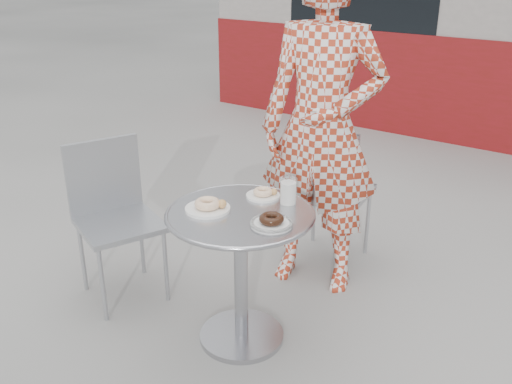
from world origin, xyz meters
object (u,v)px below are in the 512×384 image
Objects in this scene: chair_far at (329,220)px; seated_person at (322,128)px; bistro_table at (241,245)px; chair_left at (122,252)px; plate_checker at (271,222)px; milk_cup at (288,192)px; plate_far at (264,194)px; plate_near at (208,206)px.

seated_person is (0.04, -0.22, 0.62)m from chair_far.
chair_left is at bearing -175.52° from bistro_table.
plate_checker is (0.18, -0.72, -0.20)m from seated_person.
plate_checker is at bearing -74.05° from milk_cup.
milk_cup is at bearing 105.95° from plate_checker.
chair_left reaches higher than plate_checker.
plate_far is at bearing -178.34° from milk_cup.
bistro_table is 0.38× the size of seated_person.
seated_person reaches higher than plate_near.
plate_far is (0.02, -0.71, 0.42)m from chair_far.
plate_near is 1.62× the size of milk_cup.
plate_far is 0.14m from milk_cup.
chair_far is 1.05m from plate_checker.
milk_cup is (0.16, -0.71, 0.46)m from chair_far.
milk_cup reaches higher than plate_far.
bistro_table is 0.26m from plate_checker.
plate_checker is 1.47× the size of milk_cup.
milk_cup is at bearing 95.11° from chair_far.
bistro_table is 0.79m from seated_person.
chair_left reaches higher than plate_far.
chair_left is 6.75× the size of milk_cup.
chair_left is at bearing 46.33° from chair_far.
chair_left is 0.47× the size of seated_person.
chair_far reaches higher than plate_checker.
chair_far is at bearing 92.44° from bistro_table.
plate_near is (-0.09, -0.98, 0.42)m from chair_far.
seated_person is 11.25× the size of plate_far.
chair_far is (-0.04, 0.91, -0.24)m from bistro_table.
chair_far is 1.04× the size of chair_left.
seated_person reaches higher than chair_left.
chair_far is 1.20m from chair_left.
chair_far reaches higher than plate_far.
plate_near is at bearing -132.16° from milk_cup.
milk_cup is (0.11, -0.49, -0.16)m from seated_person.
plate_near is 0.36m from milk_cup.
seated_person reaches higher than bistro_table.
plate_checker is at bearing 7.37° from plate_near.
chair_left is 4.60× the size of plate_checker.
chair_left is 1.03m from plate_checker.
chair_left is 5.29× the size of plate_far.
bistro_table is at bearing 28.11° from plate_near.
chair_left is at bearing 179.27° from plate_near.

